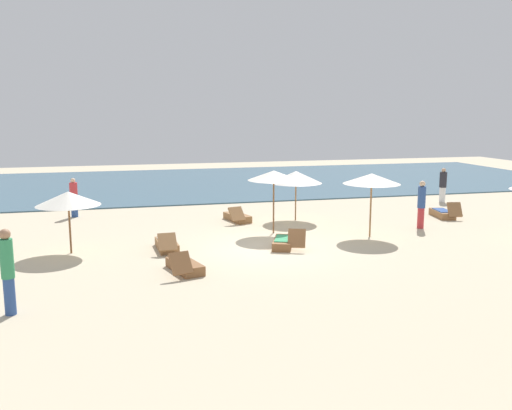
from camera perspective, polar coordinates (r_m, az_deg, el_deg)
name	(u,v)px	position (r m, az deg, el deg)	size (l,w,h in m)	color
ground_plane	(267,249)	(18.25, 1.19, -4.55)	(60.00, 60.00, 0.00)	beige
ocean_water	(195,183)	(34.66, -6.33, 2.29)	(48.00, 16.00, 0.06)	#3D6075
umbrella_0	(68,199)	(18.32, -18.86, 0.64)	(2.01, 2.01, 2.00)	brown
umbrella_1	(296,177)	(22.72, 4.15, 2.90)	(2.15, 2.15, 2.05)	olive
umbrella_2	(274,176)	(20.21, 1.85, 3.07)	(1.92, 1.92, 2.34)	brown
umbrella_4	(372,179)	(20.05, 11.88, 2.67)	(2.04, 2.04, 2.30)	olive
lounger_0	(237,217)	(22.71, -1.95, -1.26)	(0.99, 1.79, 0.68)	olive
lounger_1	(185,266)	(15.80, -7.40, -6.28)	(1.02, 1.76, 0.72)	brown
lounger_2	(167,245)	(18.31, -9.20, -4.07)	(0.68, 1.73, 0.67)	olive
lounger_5	(284,242)	(18.42, 2.95, -3.87)	(1.16, 1.76, 0.72)	brown
lounger_6	(443,213)	(24.81, 18.81, -0.81)	(0.87, 1.72, 0.74)	olive
person_0	(421,204)	(22.13, 16.74, 0.11)	(0.34, 0.34, 1.85)	#BF3338
person_1	(8,270)	(13.44, -24.30, -6.17)	(0.38, 0.38, 1.96)	#2D4C8C
person_2	(443,185)	(28.86, 18.76, 1.97)	(0.41, 0.41, 1.70)	white
person_3	(74,197)	(24.73, -18.32, 0.75)	(0.40, 0.40, 1.68)	#2D4C8C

